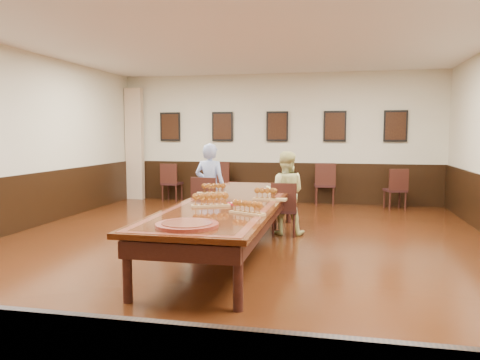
% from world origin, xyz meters
% --- Properties ---
extents(floor, '(8.00, 10.00, 0.02)m').
position_xyz_m(floor, '(0.00, 0.00, -0.01)').
color(floor, black).
rests_on(floor, ground).
extents(ceiling, '(8.00, 10.00, 0.02)m').
position_xyz_m(ceiling, '(0.00, 0.00, 3.21)').
color(ceiling, white).
rests_on(ceiling, floor).
extents(wall_back, '(8.00, 0.02, 3.20)m').
position_xyz_m(wall_back, '(0.00, 5.01, 1.60)').
color(wall_back, beige).
rests_on(wall_back, floor).
extents(chair_man, '(0.51, 0.55, 0.97)m').
position_xyz_m(chair_man, '(-0.74, 1.25, 0.49)').
color(chair_man, black).
rests_on(chair_man, floor).
extents(chair_woman, '(0.44, 0.48, 0.91)m').
position_xyz_m(chair_woman, '(0.63, 1.20, 0.46)').
color(chair_woman, black).
rests_on(chair_woman, floor).
extents(spare_chair_a, '(0.48, 0.52, 0.97)m').
position_xyz_m(spare_chair_a, '(-2.67, 4.65, 0.48)').
color(spare_chair_a, black).
rests_on(spare_chair_a, floor).
extents(spare_chair_b, '(0.58, 0.62, 1.03)m').
position_xyz_m(spare_chair_b, '(-1.31, 4.77, 0.52)').
color(spare_chair_b, black).
rests_on(spare_chair_b, floor).
extents(spare_chair_c, '(0.53, 0.57, 1.03)m').
position_xyz_m(spare_chair_c, '(1.18, 4.77, 0.51)').
color(spare_chair_c, black).
rests_on(spare_chair_c, floor).
extents(spare_chair_d, '(0.54, 0.57, 0.94)m').
position_xyz_m(spare_chair_d, '(2.78, 4.46, 0.47)').
color(spare_chair_d, black).
rests_on(spare_chair_d, floor).
extents(person_man, '(0.61, 0.44, 1.56)m').
position_xyz_m(person_man, '(-0.73, 1.35, 0.78)').
color(person_man, '#4C6CBF').
rests_on(person_man, floor).
extents(person_woman, '(0.72, 0.57, 1.43)m').
position_xyz_m(person_woman, '(0.62, 1.29, 0.71)').
color(person_woman, '#E1DD8D').
rests_on(person_woman, floor).
extents(pink_phone, '(0.09, 0.15, 0.01)m').
position_xyz_m(pink_phone, '(0.60, 0.23, 0.76)').
color(pink_phone, '#CC448A').
rests_on(pink_phone, conference_table).
extents(curtain, '(0.45, 0.18, 2.90)m').
position_xyz_m(curtain, '(-3.75, 4.82, 1.45)').
color(curtain, tan).
rests_on(curtain, floor).
extents(wainscoting, '(8.00, 10.00, 1.00)m').
position_xyz_m(wainscoting, '(0.00, 0.00, 0.50)').
color(wainscoting, black).
rests_on(wainscoting, floor).
extents(conference_table, '(1.40, 5.00, 0.76)m').
position_xyz_m(conference_table, '(0.00, 0.00, 0.61)').
color(conference_table, black).
rests_on(conference_table, floor).
extents(posters, '(6.14, 0.04, 0.74)m').
position_xyz_m(posters, '(0.00, 4.94, 1.90)').
color(posters, black).
rests_on(posters, wall_back).
extents(flight_a, '(0.50, 0.29, 0.18)m').
position_xyz_m(flight_a, '(-0.48, 0.60, 0.83)').
color(flight_a, '#9C7341').
rests_on(flight_a, conference_table).
extents(flight_b, '(0.50, 0.18, 0.18)m').
position_xyz_m(flight_b, '(0.51, 0.11, 0.84)').
color(flight_b, '#9C7341').
rests_on(flight_b, conference_table).
extents(flight_c, '(0.53, 0.35, 0.19)m').
position_xyz_m(flight_c, '(-0.15, -0.68, 0.84)').
color(flight_c, '#9C7341').
rests_on(flight_c, conference_table).
extents(flight_d, '(0.48, 0.34, 0.17)m').
position_xyz_m(flight_d, '(0.44, -1.14, 0.83)').
color(flight_d, '#9C7341').
rests_on(flight_d, conference_table).
extents(red_plate_grp, '(0.21, 0.21, 0.03)m').
position_xyz_m(red_plate_grp, '(0.11, -0.39, 0.76)').
color(red_plate_grp, '#AD0B23').
rests_on(red_plate_grp, conference_table).
extents(carved_platter, '(0.84, 0.84, 0.05)m').
position_xyz_m(carved_platter, '(-0.03, -2.04, 0.78)').
color(carved_platter, '#5E1A12').
rests_on(carved_platter, conference_table).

